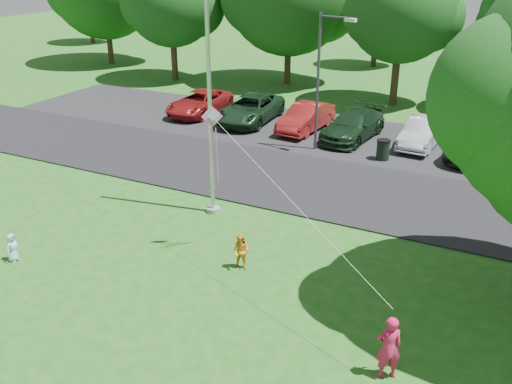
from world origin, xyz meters
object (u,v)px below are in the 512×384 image
at_px(flagpole, 210,99).
at_px(child_blue, 12,248).
at_px(trash_can, 383,150).
at_px(child_yellow, 241,252).
at_px(street_lamp, 323,71).
at_px(kite, 216,134).
at_px(woman, 389,347).

xyz_separation_m(flagpole, child_blue, (-3.63, -5.75, -3.71)).
relative_size(trash_can, child_blue, 1.08).
bearing_deg(child_blue, flagpole, -35.27).
height_order(child_yellow, child_blue, child_yellow).
distance_m(street_lamp, child_blue, 14.85).
bearing_deg(kite, woman, -61.45).
relative_size(child_yellow, child_blue, 1.25).
bearing_deg(woman, child_yellow, -59.89).
xyz_separation_m(trash_can, kite, (-2.30, -10.51, 3.39)).
height_order(child_blue, kite, kite).
distance_m(woman, child_yellow, 5.69).
bearing_deg(child_yellow, flagpole, 128.69).
distance_m(flagpole, street_lamp, 8.03).
xyz_separation_m(flagpole, woman, (7.85, -5.63, -3.38)).
height_order(street_lamp, woman, street_lamp).
distance_m(street_lamp, child_yellow, 11.57).
xyz_separation_m(street_lamp, child_blue, (-4.66, -13.71, -3.29)).
xyz_separation_m(street_lamp, child_yellow, (1.76, -10.99, -3.18)).
height_order(flagpole, street_lamp, flagpole).
distance_m(flagpole, woman, 10.23).
bearing_deg(street_lamp, child_yellow, -70.63).
distance_m(flagpole, child_blue, 7.75).
xyz_separation_m(child_yellow, kite, (-1.07, 0.53, 3.32)).
bearing_deg(woman, street_lamp, -96.03).
relative_size(child_blue, kite, 0.14).
relative_size(flagpole, child_yellow, 8.82).
bearing_deg(kite, child_blue, 176.87).
bearing_deg(street_lamp, flagpole, -87.11).
bearing_deg(trash_can, child_yellow, -96.32).
relative_size(woman, child_blue, 1.75).
bearing_deg(child_yellow, kite, 149.98).
height_order(woman, kite, kite).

